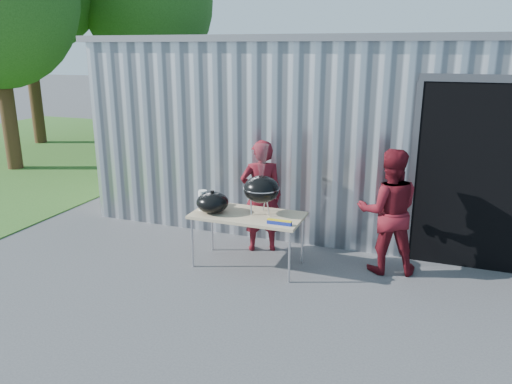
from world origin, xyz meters
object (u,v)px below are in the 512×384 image
at_px(person_cook, 261,196).
at_px(folding_table, 248,217).
at_px(kettle_grill, 261,184).
at_px(person_bystander, 388,211).

bearing_deg(person_cook, folding_table, 67.26).
relative_size(kettle_grill, person_bystander, 0.56).
relative_size(person_cook, person_bystander, 0.99).
relative_size(folding_table, person_bystander, 0.89).
distance_m(person_cook, person_bystander, 1.82).
xyz_separation_m(kettle_grill, person_bystander, (1.63, 0.42, -0.32)).
relative_size(folding_table, person_cook, 0.90).
height_order(folding_table, person_bystander, person_bystander).
relative_size(folding_table, kettle_grill, 1.58).
bearing_deg(person_cook, person_bystander, 152.20).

